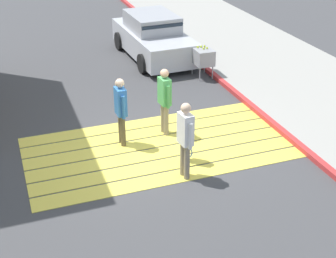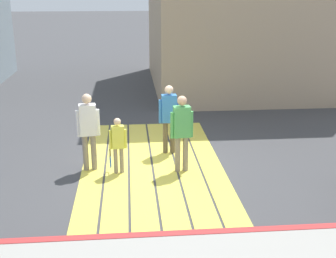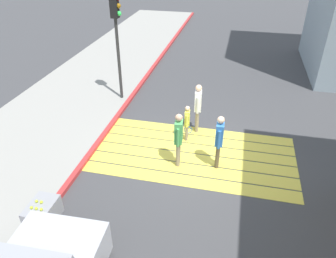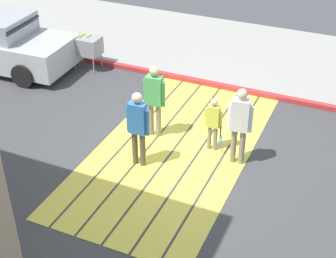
{
  "view_description": "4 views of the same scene",
  "coord_description": "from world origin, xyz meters",
  "px_view_note": "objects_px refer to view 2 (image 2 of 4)",
  "views": [
    {
      "loc": [
        3.32,
        9.89,
        6.0
      ],
      "look_at": [
        -0.0,
        0.71,
        0.87
      ],
      "focal_mm": 52.41,
      "sensor_mm": 36.0,
      "label": 1
    },
    {
      "loc": [
        -9.79,
        0.5,
        4.11
      ],
      "look_at": [
        0.33,
        -0.4,
        0.78
      ],
      "focal_mm": 48.04,
      "sensor_mm": 36.0,
      "label": 2
    },
    {
      "loc": [
        1.06,
        -8.43,
        6.21
      ],
      "look_at": [
        -0.79,
        -0.37,
        1.06
      ],
      "focal_mm": 34.46,
      "sensor_mm": 36.0,
      "label": 3
    },
    {
      "loc": [
        8.61,
        3.67,
        6.55
      ],
      "look_at": [
        0.27,
        -0.01,
        0.72
      ],
      "focal_mm": 54.47,
      "sensor_mm": 36.0,
      "label": 4
    }
  ],
  "objects_px": {
    "pedestrian_adult_lead": "(169,114)",
    "pedestrian_adult_trailing": "(182,128)",
    "pedestrian_child_with_racket": "(118,143)",
    "pedestrian_adult_side": "(88,127)"
  },
  "relations": [
    {
      "from": "pedestrian_adult_lead",
      "to": "pedestrian_adult_trailing",
      "type": "relative_size",
      "value": 0.99
    },
    {
      "from": "pedestrian_adult_lead",
      "to": "pedestrian_child_with_racket",
      "type": "height_order",
      "value": "pedestrian_adult_lead"
    },
    {
      "from": "pedestrian_adult_trailing",
      "to": "pedestrian_adult_side",
      "type": "distance_m",
      "value": 2.09
    },
    {
      "from": "pedestrian_adult_lead",
      "to": "pedestrian_adult_side",
      "type": "bearing_deg",
      "value": 115.57
    },
    {
      "from": "pedestrian_adult_side",
      "to": "pedestrian_child_with_racket",
      "type": "relative_size",
      "value": 1.38
    },
    {
      "from": "pedestrian_adult_lead",
      "to": "pedestrian_child_with_racket",
      "type": "bearing_deg",
      "value": 132.88
    },
    {
      "from": "pedestrian_adult_side",
      "to": "pedestrian_adult_trailing",
      "type": "bearing_deg",
      "value": -97.34
    },
    {
      "from": "pedestrian_adult_trailing",
      "to": "pedestrian_adult_side",
      "type": "height_order",
      "value": "pedestrian_adult_side"
    },
    {
      "from": "pedestrian_adult_trailing",
      "to": "pedestrian_child_with_racket",
      "type": "height_order",
      "value": "pedestrian_adult_trailing"
    },
    {
      "from": "pedestrian_adult_trailing",
      "to": "pedestrian_adult_side",
      "type": "relative_size",
      "value": 0.99
    }
  ]
}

